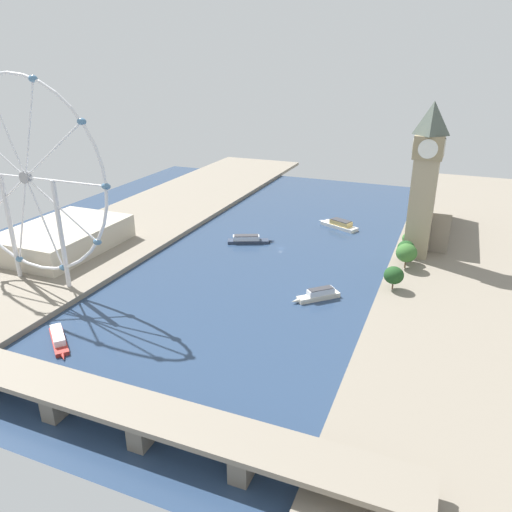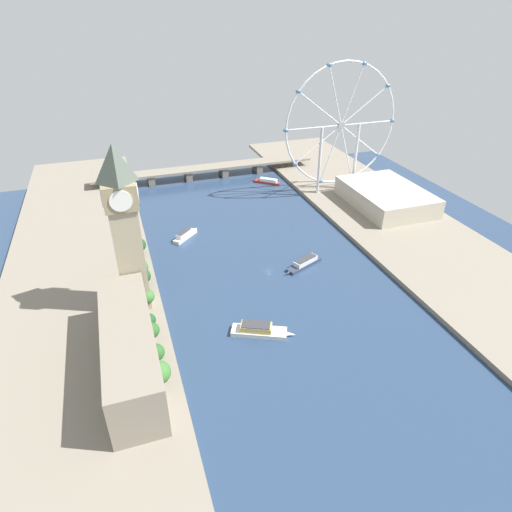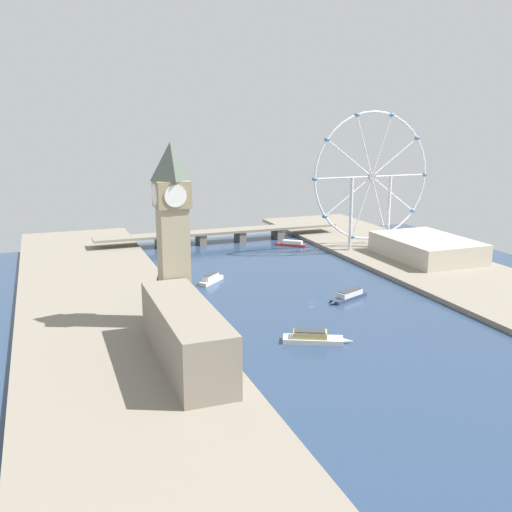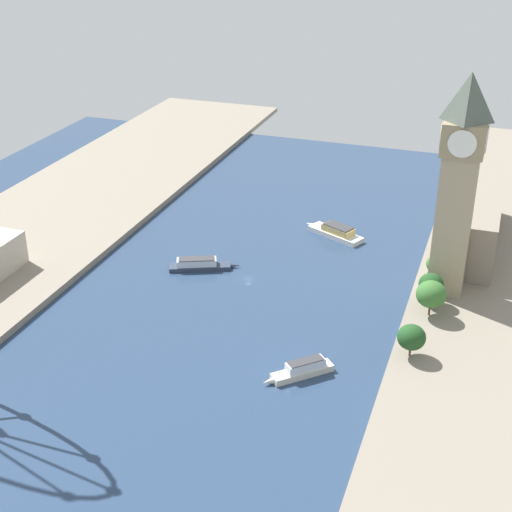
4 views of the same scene
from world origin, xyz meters
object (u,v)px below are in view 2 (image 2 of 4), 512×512
at_px(clock_tower, 126,229).
at_px(parliament_block, 130,348).
at_px(tour_boat_2, 259,330).
at_px(ferris_wheel, 341,127).
at_px(tour_boat_3, 267,181).
at_px(tour_boat_1, 304,263).
at_px(riverside_hall, 386,197).
at_px(river_bridge, 206,169).
at_px(tour_boat_0, 185,235).

bearing_deg(clock_tower, parliament_block, -97.88).
height_order(parliament_block, tour_boat_2, parliament_block).
relative_size(ferris_wheel, tour_boat_3, 4.46).
xyz_separation_m(clock_tower, tour_boat_1, (106.48, 11.88, -47.93)).
xyz_separation_m(riverside_hall, tour_boat_2, (-149.26, -115.31, -8.00)).
relative_size(parliament_block, tour_boat_1, 2.70).
xyz_separation_m(ferris_wheel, tour_boat_1, (-75.81, -103.73, -56.65)).
bearing_deg(clock_tower, river_bridge, 66.61).
bearing_deg(tour_boat_1, tour_boat_0, -67.32).
bearing_deg(clock_tower, tour_boat_2, -36.35).
bearing_deg(riverside_hall, tour_boat_2, -142.31).
bearing_deg(clock_tower, ferris_wheel, 32.38).
distance_m(ferris_wheel, tour_boat_2, 209.06).
bearing_deg(tour_boat_3, tour_boat_2, 109.39).
distance_m(clock_tower, riverside_hall, 222.40).
relative_size(parliament_block, riverside_hall, 1.10).
xyz_separation_m(ferris_wheel, tour_boat_3, (-48.49, 42.07, -56.86)).
distance_m(tour_boat_0, tour_boat_1, 91.07).
relative_size(riverside_hall, tour_boat_0, 3.45).
xyz_separation_m(riverside_hall, tour_boat_1, (-99.66, -61.56, -8.25)).
height_order(clock_tower, river_bridge, clock_tower).
xyz_separation_m(tour_boat_0, tour_boat_2, (16.39, -116.51, 0.05)).
relative_size(river_bridge, tour_boat_2, 6.51).
distance_m(river_bridge, tour_boat_3, 61.40).
relative_size(river_bridge, tour_boat_0, 9.64).
xyz_separation_m(parliament_block, ferris_wheel, (189.19, 165.43, 43.24)).
bearing_deg(clock_tower, riverside_hall, 19.61).
bearing_deg(ferris_wheel, tour_boat_1, -126.16).
bearing_deg(tour_boat_2, ferris_wheel, 76.76).
height_order(clock_tower, parliament_block, clock_tower).
relative_size(tour_boat_0, tour_boat_2, 0.68).
xyz_separation_m(parliament_block, tour_boat_0, (47.40, 124.47, -13.21)).
relative_size(ferris_wheel, tour_boat_0, 4.85).
distance_m(tour_boat_1, tour_boat_2, 73.13).
xyz_separation_m(tour_boat_2, tour_boat_3, (76.92, 199.55, -0.47)).
bearing_deg(parliament_block, tour_boat_2, 7.11).
distance_m(parliament_block, tour_boat_0, 133.84).
bearing_deg(parliament_block, river_bridge, 69.60).
xyz_separation_m(clock_tower, river_bridge, (82.72, 191.19, -42.08)).
height_order(riverside_hall, tour_boat_1, riverside_hall).
height_order(riverside_hall, river_bridge, riverside_hall).
bearing_deg(tour_boat_2, parliament_block, -147.60).
xyz_separation_m(tour_boat_1, tour_boat_3, (27.32, 145.80, -0.22)).
distance_m(ferris_wheel, tour_boat_1, 140.41).
xyz_separation_m(riverside_hall, tour_boat_3, (-72.34, 84.25, -8.47)).
bearing_deg(tour_boat_2, river_bridge, 108.97).
relative_size(clock_tower, river_bridge, 0.43).
relative_size(clock_tower, parliament_block, 1.08).
distance_m(clock_tower, tour_boat_2, 85.22).
bearing_deg(tour_boat_2, clock_tower, 168.94).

